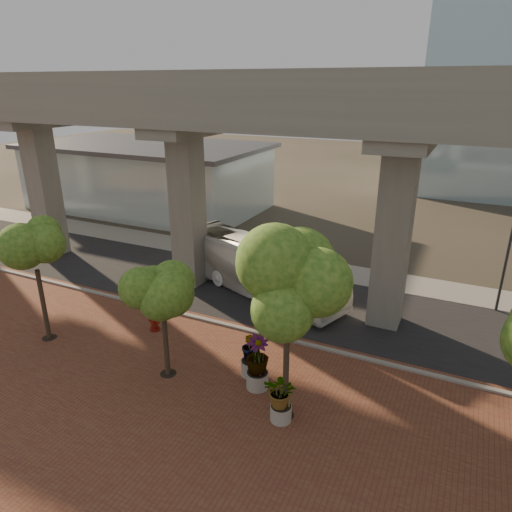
% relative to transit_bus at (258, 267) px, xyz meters
% --- Properties ---
extents(ground, '(160.00, 160.00, 0.00)m').
position_rel_transit_bus_xyz_m(ground, '(1.58, -2.53, -1.63)').
color(ground, '#322E24').
rests_on(ground, ground).
extents(brick_plaza, '(70.00, 13.00, 0.06)m').
position_rel_transit_bus_xyz_m(brick_plaza, '(1.58, -10.53, -1.60)').
color(brick_plaza, brown).
rests_on(brick_plaza, ground).
extents(asphalt_road, '(90.00, 8.00, 0.04)m').
position_rel_transit_bus_xyz_m(asphalt_road, '(1.58, -0.53, -1.61)').
color(asphalt_road, black).
rests_on(asphalt_road, ground).
extents(curb_strip, '(70.00, 0.25, 0.16)m').
position_rel_transit_bus_xyz_m(curb_strip, '(1.58, -4.53, -1.55)').
color(curb_strip, gray).
rests_on(curb_strip, ground).
extents(far_sidewalk, '(90.00, 3.00, 0.06)m').
position_rel_transit_bus_xyz_m(far_sidewalk, '(1.58, 4.97, -1.60)').
color(far_sidewalk, gray).
rests_on(far_sidewalk, ground).
extents(transit_viaduct, '(72.00, 5.60, 12.40)m').
position_rel_transit_bus_xyz_m(transit_viaduct, '(1.58, -0.53, 5.66)').
color(transit_viaduct, gray).
rests_on(transit_viaduct, ground).
extents(station_pavilion, '(23.00, 13.00, 6.30)m').
position_rel_transit_bus_xyz_m(station_pavilion, '(-18.42, 13.47, 1.59)').
color(station_pavilion, silver).
rests_on(station_pavilion, ground).
extents(transit_bus, '(11.92, 6.57, 3.26)m').
position_rel_transit_bus_xyz_m(transit_bus, '(0.00, 0.00, 0.00)').
color(transit_bus, silver).
rests_on(transit_bus, ground).
extents(fire_hydrant, '(0.56, 0.50, 1.12)m').
position_rel_transit_bus_xyz_m(fire_hydrant, '(-2.75, -6.50, -1.03)').
color(fire_hydrant, maroon).
rests_on(fire_hydrant, ground).
extents(planter_front, '(1.78, 1.78, 1.96)m').
position_rel_transit_bus_xyz_m(planter_front, '(5.58, -9.84, -0.38)').
color(planter_front, '#AFA99E').
rests_on(planter_front, ground).
extents(planter_right, '(2.24, 2.24, 2.39)m').
position_rel_transit_bus_xyz_m(planter_right, '(3.96, -8.46, -0.12)').
color(planter_right, '#A9A298').
rests_on(planter_right, ground).
extents(planter_left, '(1.93, 1.93, 2.13)m').
position_rel_transit_bus_xyz_m(planter_left, '(3.33, -7.76, -0.28)').
color(planter_left, gray).
rests_on(planter_left, ground).
extents(street_tree_far_west, '(3.22, 3.22, 6.04)m').
position_rel_transit_bus_xyz_m(street_tree_far_west, '(-6.96, -9.38, 2.98)').
color(street_tree_far_west, '#453527').
rests_on(street_tree_far_west, ground).
extents(street_tree_near_west, '(3.01, 3.01, 5.52)m').
position_rel_transit_bus_xyz_m(street_tree_near_west, '(0.08, -9.29, 2.55)').
color(street_tree_near_west, '#453527').
rests_on(street_tree_near_west, ground).
extents(street_tree_near_east, '(4.13, 4.13, 7.19)m').
position_rel_transit_bus_xyz_m(street_tree_near_east, '(5.62, -9.55, 3.71)').
color(street_tree_near_east, '#453527').
rests_on(street_tree_near_east, ground).
extents(streetlamp_west, '(0.41, 1.20, 8.26)m').
position_rel_transit_bus_xyz_m(streetlamp_west, '(-7.14, 4.27, 3.20)').
color(streetlamp_west, '#2D2D32').
rests_on(streetlamp_west, ground).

